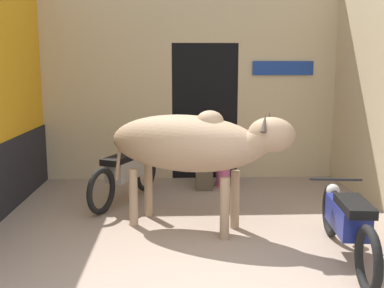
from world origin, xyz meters
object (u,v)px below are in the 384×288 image
(motorcycle_far, at_px, (125,173))
(plastic_stool, at_px, (223,173))
(cow, at_px, (191,144))
(shopkeeper_seated, at_px, (204,150))
(motorcycle_near, at_px, (347,221))

(motorcycle_far, distance_m, plastic_stool, 1.76)
(cow, xyz_separation_m, shopkeeper_seated, (0.28, 1.84, -0.42))
(cow, distance_m, shopkeeper_seated, 1.91)
(motorcycle_near, distance_m, motorcycle_far, 3.31)
(motorcycle_far, bearing_deg, cow, -51.59)
(cow, distance_m, motorcycle_far, 1.62)
(motorcycle_near, height_order, motorcycle_far, motorcycle_far)
(motorcycle_near, height_order, plastic_stool, motorcycle_near)
(motorcycle_far, bearing_deg, motorcycle_near, -41.51)
(cow, relative_size, plastic_stool, 5.77)
(cow, height_order, motorcycle_near, cow)
(shopkeeper_seated, bearing_deg, motorcycle_far, -151.04)
(cow, bearing_deg, plastic_stool, 72.74)
(shopkeeper_seated, bearing_deg, motorcycle_near, -66.10)
(motorcycle_near, xyz_separation_m, motorcycle_far, (-2.48, 2.19, 0.01))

